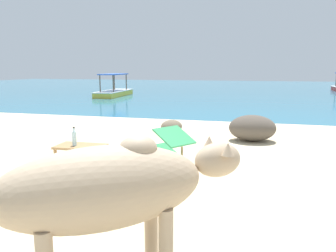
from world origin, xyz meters
TOP-DOWN VIEW (x-y plane):
  - sand_beach at (0.00, 0.00)m, footprint 18.00×14.00m
  - water_surface at (0.00, 22.00)m, footprint 60.00×36.00m
  - cow at (0.83, -0.94)m, footprint 1.81×1.54m
  - low_bench_table at (-0.79, 1.49)m, footprint 0.77×0.46m
  - bottle at (-0.87, 1.45)m, footprint 0.07×0.07m
  - deck_chair_far at (0.52, 1.92)m, footprint 0.93×0.87m
  - shore_rock_large at (1.80, 4.44)m, footprint 1.09×0.89m
  - shore_rock_medium at (-0.15, 4.83)m, footprint 0.71×0.74m
  - boat_yellow at (-6.14, 14.93)m, footprint 1.32×3.72m

SIDE VIEW (x-z plane):
  - water_surface at x=0.00m, z-range -0.01..0.01m
  - sand_beach at x=0.00m, z-range 0.00..0.04m
  - shore_rock_medium at x=-0.15m, z-range 0.04..0.38m
  - boat_yellow at x=-6.14m, z-range -0.35..0.94m
  - shore_rock_large at x=1.80m, z-range 0.04..0.62m
  - low_bench_table at x=-0.79m, z-range 0.18..0.59m
  - deck_chair_far at x=0.52m, z-range 0.08..0.77m
  - bottle at x=-0.87m, z-range 0.42..0.72m
  - cow at x=0.83m, z-range 0.22..1.34m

